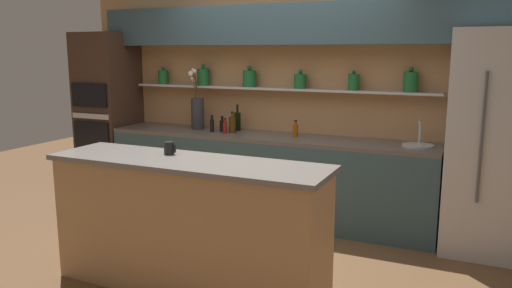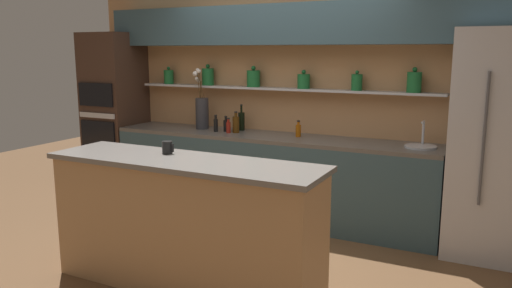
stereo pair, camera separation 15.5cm
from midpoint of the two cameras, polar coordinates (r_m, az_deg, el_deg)
name	(u,v)px [view 1 (the left image)]	position (r m, az deg, el deg)	size (l,w,h in m)	color
ground_plane	(224,260)	(4.53, -4.70, -13.10)	(12.00, 12.00, 0.00)	brown
back_wall_unit	(288,76)	(5.54, 2.84, 7.81)	(5.20, 0.44, 2.60)	tan
back_counter_unit	(266,176)	(5.49, 0.30, -3.73)	(3.64, 0.62, 0.92)	#334C56
island_counter	(188,225)	(3.90, -8.87, -9.09)	(2.20, 0.61, 1.02)	tan
refrigerator	(501,144)	(4.88, 25.42, -0.03)	(0.90, 0.73, 2.01)	#B7B7BC
oven_tower	(109,116)	(6.55, -17.14, 3.12)	(0.62, 0.64, 2.04)	#3D281E
flower_vase	(197,111)	(5.85, -7.47, 3.73)	(0.15, 0.17, 0.70)	#2D2D33
sink_fixture	(418,144)	(4.97, 17.18, -0.01)	(0.29, 0.29, 0.25)	#B7B7BC
bottle_sauce_0	(222,125)	(5.64, -4.68, 2.15)	(0.06, 0.06, 0.18)	black
bottle_sauce_1	(225,127)	(5.53, -4.37, 1.96)	(0.05, 0.05, 0.17)	maroon
bottle_sauce_2	(212,125)	(5.63, -5.84, 2.21)	(0.05, 0.05, 0.19)	black
bottle_wine_3	(237,121)	(5.72, -2.91, 2.65)	(0.07, 0.07, 0.30)	black
bottle_spirit_4	(232,124)	(5.55, -3.52, 2.27)	(0.07, 0.07, 0.24)	#4C2D0C
bottle_sauce_5	(295,130)	(5.31, 3.69, 1.61)	(0.06, 0.06, 0.18)	#9E4C0A
coffee_mug	(169,148)	(3.97, -11.00, -0.46)	(0.10, 0.08, 0.10)	black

